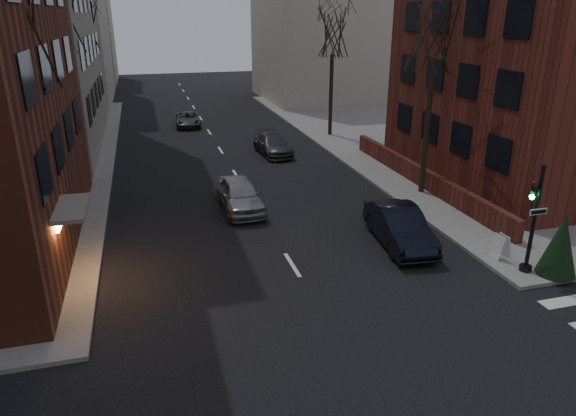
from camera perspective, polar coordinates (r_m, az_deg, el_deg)
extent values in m
cube|color=gray|center=(49.32, 28.39, 8.04)|extent=(44.00, 44.00, 0.15)
cube|color=maroon|center=(32.12, 26.84, 12.54)|extent=(12.00, 14.00, 11.00)
cube|color=maroon|center=(28.87, 14.52, 3.47)|extent=(0.35, 16.00, 1.00)
cube|color=#BBB19E|center=(60.59, -26.85, 18.86)|extent=(14.00, 16.00, 18.00)
cube|color=#BBB19E|center=(58.23, 4.54, 19.91)|extent=(14.00, 14.00, 16.00)
cube|color=#BBB19E|center=(77.19, -22.89, 17.93)|extent=(10.00, 12.00, 14.00)
cylinder|color=black|center=(20.02, 25.69, -1.19)|extent=(0.14, 0.14, 4.00)
cylinder|color=black|center=(20.75, 24.87, -6.06)|extent=(0.44, 0.44, 0.20)
imported|color=black|center=(19.58, 25.52, 1.04)|extent=(0.16, 0.20, 1.00)
sphere|color=#19FF4C|center=(19.49, 25.48, 1.11)|extent=(0.18, 0.18, 0.18)
cube|color=white|center=(19.82, 26.07, -0.37)|extent=(0.70, 0.03, 0.22)
cylinder|color=#2D231C|center=(19.92, -26.41, 2.65)|extent=(0.28, 0.28, 6.65)
cylinder|color=#2D231C|center=(31.44, -22.95, 9.54)|extent=(0.28, 0.28, 7.00)
cylinder|color=#2D231C|center=(45.26, -21.04, 12.38)|extent=(0.28, 0.28, 6.30)
cylinder|color=#2D231C|center=(27.13, 15.14, 8.12)|extent=(0.28, 0.28, 6.30)
cylinder|color=#2D231C|center=(39.63, 4.79, 12.36)|extent=(0.28, 0.28, 5.95)
cylinder|color=black|center=(27.56, -22.42, 7.14)|extent=(0.12, 0.12, 6.00)
sphere|color=#FFA54C|center=(27.08, -23.34, 13.50)|extent=(0.36, 0.36, 0.36)
cylinder|color=black|center=(47.21, -20.10, 12.61)|extent=(0.12, 0.12, 6.00)
sphere|color=#FFA54C|center=(46.93, -20.59, 16.34)|extent=(0.36, 0.36, 0.36)
imported|color=black|center=(21.48, 12.27, -2.02)|extent=(2.17, 4.90, 1.56)
imported|color=gray|center=(24.79, -5.35, 1.48)|extent=(1.86, 4.51, 1.53)
imported|color=#3B3B3F|center=(34.72, -1.69, 7.05)|extent=(2.09, 4.63, 1.31)
imported|color=#3A3A3F|center=(44.42, -11.06, 9.66)|extent=(2.22, 4.35, 1.18)
cube|color=white|center=(21.28, 22.60, -3.92)|extent=(0.43, 0.60, 0.94)
cone|color=#16321D|center=(20.56, 28.02, -3.65)|extent=(1.71, 1.71, 2.28)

